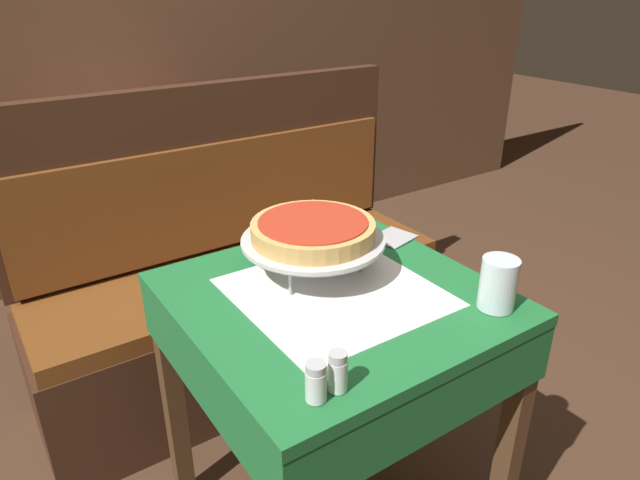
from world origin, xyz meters
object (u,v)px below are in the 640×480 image
water_glass_near (498,284)px  salt_shaker (316,382)px  napkin_holder (304,221)px  booth_bench (240,299)px  dining_table_front (334,332)px  pizza_server (377,245)px  pepper_shaker (338,372)px  pizza_pan_stand (313,242)px  deep_dish_pizza (313,230)px  condiment_caddy (144,137)px  dining_table_rear (143,170)px

water_glass_near → salt_shaker: water_glass_near is taller
napkin_holder → booth_bench: bearing=90.3°
water_glass_near → dining_table_front: bearing=135.4°
water_glass_near → salt_shaker: 0.50m
salt_shaker → napkin_holder: size_ratio=0.75×
salt_shaker → dining_table_front: bearing=49.5°
pizza_server → pepper_shaker: size_ratio=3.84×
booth_bench → pizza_pan_stand: booth_bench is taller
pizza_pan_stand → pizza_server: pizza_pan_stand is taller
pizza_pan_stand → salt_shaker: 0.46m
pizza_pan_stand → pepper_shaker: pizza_pan_stand is taller
dining_table_front → booth_bench: bearing=81.8°
deep_dish_pizza → salt_shaker: size_ratio=3.99×
water_glass_near → napkin_holder: (-0.15, 0.56, -0.01)m
dining_table_front → pizza_pan_stand: pizza_pan_stand is taller
booth_bench → pizza_server: (0.13, -0.62, 0.44)m
dining_table_front → water_glass_near: water_glass_near is taller
water_glass_near → napkin_holder: size_ratio=1.18×
dining_table_front → deep_dish_pizza: bearing=85.0°
pizza_pan_stand → pizza_server: size_ratio=1.16×
napkin_holder → condiment_caddy: 1.17m
dining_table_front → deep_dish_pizza: 0.25m
salt_shaker → condiment_caddy: condiment_caddy is taller
booth_bench → napkin_holder: size_ratio=14.94×
pizza_pan_stand → pizza_server: bearing=6.9°
salt_shaker → napkin_holder: bearing=59.1°
dining_table_rear → water_glass_near: bearing=-82.1°
water_glass_near → pepper_shaker: (-0.45, -0.03, -0.02)m
deep_dish_pizza → water_glass_near: (0.25, -0.36, -0.06)m
water_glass_near → salt_shaker: (-0.50, -0.03, -0.02)m
dining_table_front → pizza_server: (0.24, 0.13, 0.12)m
booth_bench → deep_dish_pizza: bearing=-98.7°
dining_table_front → napkin_holder: napkin_holder is taller
dining_table_rear → pizza_server: size_ratio=2.52×
deep_dish_pizza → pepper_shaker: size_ratio=3.81×
pizza_pan_stand → water_glass_near: (0.25, -0.36, -0.03)m
booth_bench → deep_dish_pizza: size_ratio=4.99×
dining_table_rear → booth_bench: booth_bench is taller
deep_dish_pizza → water_glass_near: bearing=-55.4°
salt_shaker → dining_table_rear: bearing=81.5°
pizza_pan_stand → dining_table_front: bearing=-95.0°
pizza_server → water_glass_near: water_glass_near is taller
condiment_caddy → pepper_shaker: bearing=-97.8°
dining_table_rear → deep_dish_pizza: 1.38m
pepper_shaker → condiment_caddy: (0.24, 1.76, -0.00)m
dining_table_front → dining_table_rear: dining_table_front is taller
deep_dish_pizza → condiment_caddy: condiment_caddy is taller
dining_table_rear → pizza_pan_stand: 1.38m
salt_shaker → pepper_shaker: size_ratio=0.95×
salt_shaker → pepper_shaker: (0.05, 0.00, 0.00)m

